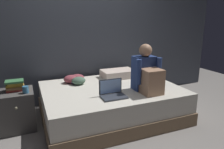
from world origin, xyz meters
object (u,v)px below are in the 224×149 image
pillow (118,74)px  person_sitting (147,74)px  book_stack (15,85)px  bed (111,102)px  clothes_pile (75,79)px  laptop (112,93)px  mug (26,90)px  nightstand (18,110)px

pillow → person_sitting: bearing=-84.3°
person_sitting → book_stack: bearing=162.7°
bed → clothes_pile: size_ratio=5.92×
bed → clothes_pile: 0.67m
laptop → mug: laptop is taller
mug → clothes_pile: (0.73, 0.38, -0.05)m
person_sitting → laptop: (-0.53, -0.03, -0.20)m
nightstand → laptop: (1.17, -0.52, 0.26)m
mug → pillow: bearing=15.7°
laptop → book_stack: laptop is taller
mug → clothes_pile: 0.83m
book_stack → mug: (0.12, -0.15, -0.03)m
book_stack → clothes_pile: size_ratio=0.67×
person_sitting → book_stack: size_ratio=2.90×
nightstand → book_stack: (0.01, 0.03, 0.34)m
bed → clothes_pile: bearing=136.7°
person_sitting → mug: person_sitting is taller
book_stack → mug: 0.20m
pillow → bed: bearing=-125.5°
nightstand → laptop: size_ratio=1.66×
person_sitting → clothes_pile: 1.15m
mug → laptop: bearing=-21.2°
pillow → clothes_pile: size_ratio=1.66×
bed → pillow: size_ratio=3.57×
pillow → nightstand: bearing=-169.6°
bed → pillow: pillow is taller
mug → bed: bearing=-1.6°
bed → book_stack: bearing=171.9°
nightstand → mug: mug is taller
nightstand → bed: bearing=-6.7°
book_stack → clothes_pile: bearing=15.0°
nightstand → mug: size_ratio=5.90×
nightstand → clothes_pile: size_ratio=1.57×
nightstand → person_sitting: (1.70, -0.49, 0.46)m
person_sitting → bed: bearing=139.4°
laptop → pillow: 0.94m
bed → pillow: (0.32, 0.45, 0.30)m
nightstand → mug: bearing=-42.7°
bed → mug: 1.22m
person_sitting → clothes_pile: bearing=137.9°
laptop → clothes_pile: laptop is taller
person_sitting → laptop: 0.56m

